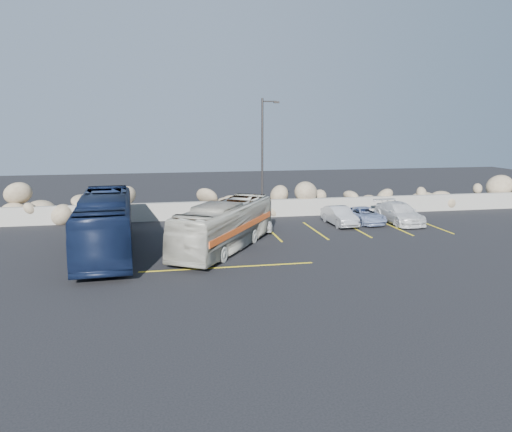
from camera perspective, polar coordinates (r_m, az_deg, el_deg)
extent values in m
plane|color=black|center=(22.88, -0.64, -5.88)|extent=(90.00, 90.00, 0.00)
cube|color=#9A958C|center=(34.32, -4.24, 0.70)|extent=(60.00, 0.40, 1.20)
cube|color=yellow|center=(29.35, -7.92, -2.26)|extent=(0.12, 5.00, 0.01)
cube|color=yellow|center=(30.03, 1.85, -1.87)|extent=(0.12, 5.00, 0.01)
cube|color=yellow|center=(30.73, 6.77, -1.65)|extent=(0.12, 5.00, 0.01)
cube|color=yellow|center=(31.61, 11.26, -1.44)|extent=(0.12, 5.00, 0.01)
cube|color=yellow|center=(32.67, 15.49, -1.23)|extent=(0.12, 5.00, 0.01)
cube|color=yellow|center=(33.89, 19.44, -1.03)|extent=(0.12, 5.00, 0.01)
cube|color=yellow|center=(22.92, -3.21, -5.85)|extent=(8.00, 0.12, 0.01)
cylinder|color=#2E2A29|center=(31.84, 0.71, 6.12)|extent=(0.14, 0.14, 8.00)
cylinder|color=#2E2A29|center=(31.86, 1.54, 12.96)|extent=(0.90, 0.08, 0.08)
cube|color=#2E2A29|center=(31.96, 2.35, 12.86)|extent=(0.35, 0.18, 0.12)
imported|color=#B9B7A7|center=(25.85, -3.58, -1.12)|extent=(6.46, 8.75, 2.50)
imported|color=#0F1933|center=(26.13, -16.84, -0.89)|extent=(3.09, 10.82, 2.98)
imported|color=silver|center=(31.00, -0.24, -0.02)|extent=(2.13, 4.63, 1.54)
imported|color=#A9AAAE|center=(32.50, 9.53, 0.00)|extent=(1.44, 3.65, 1.18)
imported|color=silver|center=(33.99, 16.04, 0.33)|extent=(1.94, 4.63, 1.34)
imported|color=#8595BC|center=(33.49, 12.35, 0.08)|extent=(1.94, 3.79, 1.02)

